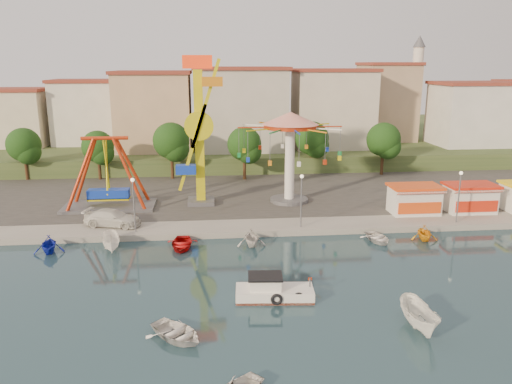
{
  "coord_description": "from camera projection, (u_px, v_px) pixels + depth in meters",
  "views": [
    {
      "loc": [
        -0.81,
        -33.11,
        16.19
      ],
      "look_at": [
        3.67,
        14.0,
        4.0
      ],
      "focal_mm": 35.0,
      "sensor_mm": 36.0,
      "label": 1
    }
  ],
  "objects": [
    {
      "name": "building_3",
      "position": [
        248.0,
        118.0,
        81.7
      ],
      "size": [
        12.59,
        10.5,
        9.2
      ],
      "primitive_type": "cube",
      "color": "beige",
      "rests_on": "hill_terrace"
    },
    {
      "name": "moored_boat_6",
      "position": [
        378.0,
        238.0,
        46.74
      ],
      "size": [
        3.11,
        3.9,
        0.72
      ],
      "primitive_type": "imported",
      "rotation": [
        0.0,
        0.0,
        0.19
      ],
      "color": "white",
      "rests_on": "ground"
    },
    {
      "name": "moored_boat_7",
      "position": [
        424.0,
        233.0,
        47.06
      ],
      "size": [
        2.77,
        3.1,
        1.48
      ],
      "primitive_type": "imported",
      "rotation": [
        0.0,
        0.0,
        -0.13
      ],
      "color": "#F6A015",
      "rests_on": "ground"
    },
    {
      "name": "lamp_post_1",
      "position": [
        134.0,
        207.0,
        47.06
      ],
      "size": [
        0.14,
        0.14,
        5.0
      ],
      "primitive_type": "cylinder",
      "color": "#59595E",
      "rests_on": "quay_deck"
    },
    {
      "name": "quay_deck",
      "position": [
        213.0,
        149.0,
        95.73
      ],
      "size": [
        200.0,
        100.0,
        0.6
      ],
      "primitive_type": "cube",
      "color": "#9E998E",
      "rests_on": "ground"
    },
    {
      "name": "tree_2",
      "position": [
        171.0,
        141.0,
        68.53
      ],
      "size": [
        5.02,
        5.02,
        7.85
      ],
      "color": "#382314",
      "rests_on": "quay_deck"
    },
    {
      "name": "building_6",
      "position": [
        473.0,
        106.0,
        84.81
      ],
      "size": [
        8.23,
        8.98,
        12.36
      ],
      "primitive_type": "cube",
      "color": "silver",
      "rests_on": "hill_terrace"
    },
    {
      "name": "booth_mid",
      "position": [
        470.0,
        198.0,
        53.88
      ],
      "size": [
        5.4,
        3.78,
        3.08
      ],
      "color": "white",
      "rests_on": "quay_deck"
    },
    {
      "name": "tree_3",
      "position": [
        244.0,
        144.0,
        68.14
      ],
      "size": [
        4.68,
        4.68,
        7.32
      ],
      "color": "#382314",
      "rests_on": "quay_deck"
    },
    {
      "name": "moored_boat_1",
      "position": [
        49.0,
        244.0,
        43.9
      ],
      "size": [
        3.15,
        3.48,
        1.59
      ],
      "primitive_type": "imported",
      "rotation": [
        0.0,
        0.0,
        0.2
      ],
      "color": "#1320AC",
      "rests_on": "ground"
    },
    {
      "name": "tree_4",
      "position": [
        312.0,
        138.0,
        71.89
      ],
      "size": [
        4.86,
        4.86,
        7.6
      ],
      "color": "#382314",
      "rests_on": "quay_deck"
    },
    {
      "name": "tree_1",
      "position": [
        98.0,
        147.0,
        68.21
      ],
      "size": [
        4.35,
        4.35,
        6.8
      ],
      "color": "#382314",
      "rests_on": "quay_deck"
    },
    {
      "name": "lamp_post_3",
      "position": [
        458.0,
        198.0,
        49.99
      ],
      "size": [
        0.14,
        0.14,
        5.0
      ],
      "primitive_type": "cylinder",
      "color": "#59595E",
      "rests_on": "quay_deck"
    },
    {
      "name": "rowboat_a",
      "position": [
        177.0,
        333.0,
        30.17
      ],
      "size": [
        4.69,
        4.73,
        0.81
      ],
      "primitive_type": "imported",
      "rotation": [
        0.0,
        0.0,
        0.76
      ],
      "color": "white",
      "rests_on": "ground"
    },
    {
      "name": "lamp_post_2",
      "position": [
        301.0,
        202.0,
        48.53
      ],
      "size": [
        0.14,
        0.14,
        5.0
      ],
      "primitive_type": "cylinder",
      "color": "#59595E",
      "rests_on": "quay_deck"
    },
    {
      "name": "moored_boat_3",
      "position": [
        181.0,
        244.0,
        45.06
      ],
      "size": [
        2.91,
        4.01,
        0.81
      ],
      "primitive_type": "imported",
      "rotation": [
        0.0,
        0.0,
        -0.03
      ],
      "color": "#B60E10",
      "rests_on": "ground"
    },
    {
      "name": "van",
      "position": [
        113.0,
        218.0,
        49.27
      ],
      "size": [
        5.99,
        3.66,
        1.62
      ],
      "primitive_type": "imported",
      "rotation": [
        0.0,
        0.0,
        1.31
      ],
      "color": "silver",
      "rests_on": "quay_deck"
    },
    {
      "name": "booth_left",
      "position": [
        414.0,
        199.0,
        53.3
      ],
      "size": [
        5.4,
        3.78,
        3.08
      ],
      "color": "white",
      "rests_on": "quay_deck"
    },
    {
      "name": "skiff",
      "position": [
        420.0,
        317.0,
        31.11
      ],
      "size": [
        1.72,
        4.43,
        1.7
      ],
      "primitive_type": "imported",
      "rotation": [
        0.0,
        0.0,
        -0.01
      ],
      "color": "white",
      "rests_on": "ground"
    },
    {
      "name": "kamikaze_tower",
      "position": [
        201.0,
        135.0,
        55.19
      ],
      "size": [
        4.25,
        3.1,
        16.5
      ],
      "color": "#59595E",
      "rests_on": "quay_deck"
    },
    {
      "name": "hill_terrace",
      "position": [
        213.0,
        139.0,
        100.25
      ],
      "size": [
        200.0,
        60.0,
        3.0
      ],
      "primitive_type": "cube",
      "color": "#384C26",
      "rests_on": "ground"
    },
    {
      "name": "wave_swinger",
      "position": [
        290.0,
        137.0,
        56.28
      ],
      "size": [
        11.6,
        11.6,
        10.4
      ],
      "color": "#59595E",
      "rests_on": "quay_deck"
    },
    {
      "name": "asphalt_pad",
      "position": [
        216.0,
        187.0,
        64.81
      ],
      "size": [
        90.0,
        28.0,
        0.01
      ],
      "primitive_type": "cube",
      "color": "#4C4944",
      "rests_on": "quay_deck"
    },
    {
      "name": "moored_boat_2",
      "position": [
        112.0,
        242.0,
        44.41
      ],
      "size": [
        2.23,
        4.19,
        1.53
      ],
      "primitive_type": "imported",
      "rotation": [
        0.0,
        0.0,
        0.19
      ],
      "color": "white",
      "rests_on": "ground"
    },
    {
      "name": "tree_0",
      "position": [
        24.0,
        145.0,
        67.94
      ],
      "size": [
        4.6,
        4.6,
        7.19
      ],
      "color": "#382314",
      "rests_on": "quay_deck"
    },
    {
      "name": "building_2",
      "position": [
        164.0,
        111.0,
        83.23
      ],
      "size": [
        11.95,
        9.28,
        11.23
      ],
      "primitive_type": "cube",
      "color": "tan",
      "rests_on": "hill_terrace"
    },
    {
      "name": "ground",
      "position": [
        224.0,
        295.0,
        36.03
      ],
      "size": [
        200.0,
        200.0,
        0.0
      ],
      "primitive_type": "plane",
      "color": "#152E3A",
      "rests_on": "ground"
    },
    {
      "name": "building_4",
      "position": [
        324.0,
        115.0,
        86.21
      ],
      "size": [
        10.75,
        9.23,
        9.24
      ],
      "primitive_type": "cube",
      "color": "beige",
      "rests_on": "hill_terrace"
    },
    {
      "name": "pirate_ship_ride",
      "position": [
        107.0,
        174.0,
        54.83
      ],
      "size": [
        10.0,
        5.0,
        8.0
      ],
      "color": "#59595E",
      "rests_on": "quay_deck"
    },
    {
      "name": "moored_boat_4",
      "position": [
        251.0,
        237.0,
        45.54
      ],
      "size": [
        2.82,
        3.21,
        1.61
      ],
      "primitive_type": "imported",
      "rotation": [
        0.0,
        0.0,
        0.07
      ],
      "color": "silver",
      "rests_on": "ground"
    },
    {
      "name": "cabin_motorboat",
      "position": [
        273.0,
        292.0,
        35.29
      ],
      "size": [
        5.62,
        2.5,
        1.93
      ],
      "rotation": [
        0.0,
        0.0,
        -0.08
      ],
      "color": "white",
      "rests_on": "ground"
    },
    {
      "name": "tree_5",
      "position": [
        384.0,
        140.0,
        71.07
      ],
      "size": [
        4.83,
        4.83,
        7.54
      ],
      "color": "#382314",
      "rests_on": "quay_deck"
    },
    {
      "name": "building_1",
      "position": [
        83.0,
        120.0,
        81.79
      ],
      "size": [
        12.33,
        9.01,
        8.63
      ],
      "primitive_type": "cube",
      "color": "silver",
      "rests_on": "hill_terrace"
    },
    {
      "name": "minaret",
      "position": [
        416.0,
        85.0,
        88.26
      ],
      "size": [
        2.8,
        2.8,
        18.0
      ],
      "color": "silver",
      "rests_on": "hill_terrace"
    },
    {
      "name": "building_5",
      "position": [
        403.0,
        109.0,
        85.38
      ],
      "size": [
        12.77,
        10.96,
        11.21
      ],
      "primitive_type": "cube",
      "color": "tan",
      "rests_on": "hill_terrace"
    }
  ]
}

